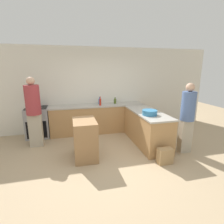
# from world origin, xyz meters

# --- Properties ---
(ground_plane) EXTENTS (14.00, 14.00, 0.00)m
(ground_plane) POSITION_xyz_m (0.00, 0.00, 0.00)
(ground_plane) COLOR tan
(wall_back) EXTENTS (8.00, 0.06, 2.70)m
(wall_back) POSITION_xyz_m (0.00, 2.28, 1.35)
(wall_back) COLOR silver
(wall_back) RESTS_ON ground_plane
(counter_back) EXTENTS (2.99, 0.62, 0.91)m
(counter_back) POSITION_xyz_m (0.00, 1.96, 0.45)
(counter_back) COLOR tan
(counter_back) RESTS_ON ground_plane
(counter_peninsula) EXTENTS (0.69, 1.86, 0.91)m
(counter_peninsula) POSITION_xyz_m (1.15, 0.75, 0.45)
(counter_peninsula) COLOR tan
(counter_peninsula) RESTS_ON ground_plane
(range_oven) EXTENTS (0.66, 0.59, 0.92)m
(range_oven) POSITION_xyz_m (-1.83, 1.96, 0.46)
(range_oven) COLOR #99999E
(range_oven) RESTS_ON ground_plane
(island_table) EXTENTS (0.51, 0.78, 0.90)m
(island_table) POSITION_xyz_m (-0.57, 0.34, 0.45)
(island_table) COLOR #997047
(island_table) RESTS_ON ground_plane
(mixing_bowl) EXTENTS (0.37, 0.37, 0.13)m
(mixing_bowl) POSITION_xyz_m (1.05, 0.41, 0.97)
(mixing_bowl) COLOR teal
(mixing_bowl) RESTS_ON counter_peninsula
(hot_sauce_bottle) EXTENTS (0.06, 0.06, 0.28)m
(hot_sauce_bottle) POSITION_xyz_m (0.06, 1.84, 1.02)
(hot_sauce_bottle) COLOR red
(hot_sauce_bottle) RESTS_ON counter_back
(olive_oil_bottle) EXTENTS (0.08, 0.08, 0.21)m
(olive_oil_bottle) POSITION_xyz_m (0.60, 2.04, 0.99)
(olive_oil_bottle) COLOR #475B1E
(olive_oil_bottle) RESTS_ON counter_back
(water_bottle_blue) EXTENTS (0.08, 0.08, 0.23)m
(water_bottle_blue) POSITION_xyz_m (0.09, 2.08, 1.00)
(water_bottle_blue) COLOR #386BB7
(water_bottle_blue) RESTS_ON counter_back
(person_by_range) EXTENTS (0.37, 0.37, 1.83)m
(person_by_range) POSITION_xyz_m (-1.77, 1.28, 0.99)
(person_by_range) COLOR #ADA38E
(person_by_range) RESTS_ON ground_plane
(person_at_peninsula) EXTENTS (0.33, 0.33, 1.71)m
(person_at_peninsula) POSITION_xyz_m (1.86, 0.03, 0.93)
(person_at_peninsula) COLOR #ADA38E
(person_at_peninsula) RESTS_ON ground_plane
(paper_bag) EXTENTS (0.32, 0.18, 0.35)m
(paper_bag) POSITION_xyz_m (1.09, -0.36, 0.18)
(paper_bag) COLOR #A88456
(paper_bag) RESTS_ON ground_plane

